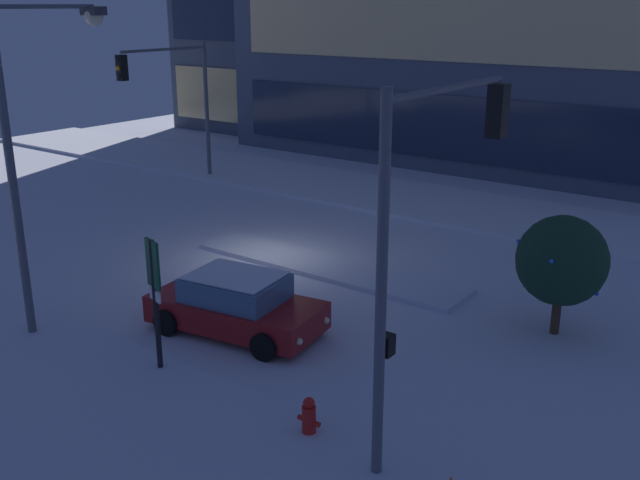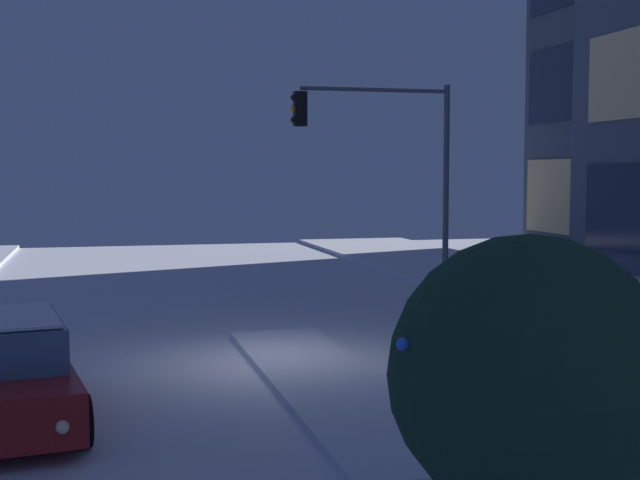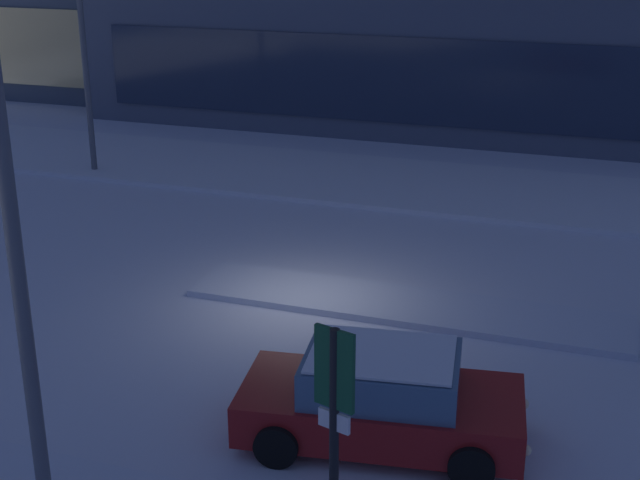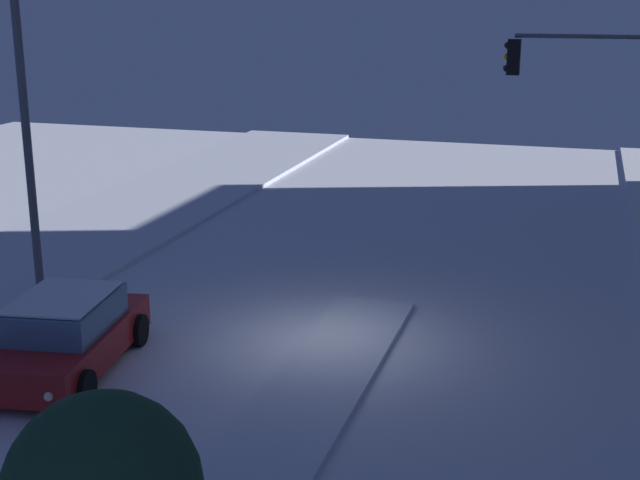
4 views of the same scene
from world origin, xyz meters
TOP-DOWN VIEW (x-y plane):
  - ground at (0.00, 0.00)m, footprint 52.00×52.00m
  - curb_strip_far at (0.00, 9.08)m, footprint 52.00×5.20m
  - median_strip at (2.04, 0.47)m, footprint 9.00×1.80m
  - car_near at (2.84, -4.40)m, footprint 4.51×2.59m
  - traffic_light_corner_far_left at (-9.60, 5.31)m, footprint 0.32×4.94m
  - street_lamp_arched at (-0.88, -6.79)m, footprint 0.61×2.76m
  - parking_info_sign at (2.93, -6.93)m, footprint 0.54×0.21m

SIDE VIEW (x-z plane):
  - ground at x=0.00m, z-range 0.00..0.00m
  - curb_strip_far at x=0.00m, z-range 0.00..0.14m
  - median_strip at x=2.04m, z-range 0.00..0.14m
  - car_near at x=2.84m, z-range -0.04..1.46m
  - parking_info_sign at x=2.93m, z-range 0.43..3.47m
  - traffic_light_corner_far_left at x=-9.60m, z-range 1.23..7.28m
  - street_lamp_arched at x=-0.88m, z-range 1.16..8.92m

